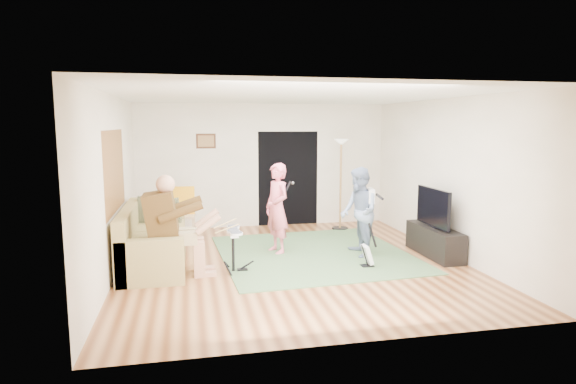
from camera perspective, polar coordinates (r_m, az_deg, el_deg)
The scene contains 19 objects.
floor at distance 8.00m, azimuth 0.55°, elevation -8.36°, with size 6.00×6.00×0.00m, color brown.
walls at distance 7.73m, azimuth 0.56°, elevation 1.29°, with size 5.50×6.00×2.70m, color white, non-canonical shape.
ceiling at distance 7.69m, azimuth 0.58°, elevation 11.33°, with size 6.00×6.00×0.00m, color white.
window_blinds at distance 7.81m, azimuth -19.87°, elevation 2.35°, with size 2.05×2.05×0.00m, color #965F2E.
doorway at distance 10.78m, azimuth 0.01°, elevation 1.61°, with size 2.10×2.10×0.00m, color black.
picture_frame at distance 10.50m, azimuth -9.70°, elevation 5.97°, with size 0.42×0.03×0.32m, color #3F2314.
area_rug at distance 8.53m, azimuth 3.06°, elevation -7.28°, with size 3.19×3.35×0.02m, color #476A41.
sofa at distance 8.12m, azimuth -16.21°, elevation -6.16°, with size 0.96×2.33×0.94m.
drummer at distance 7.39m, azimuth -13.14°, elevation -5.19°, with size 0.99×0.55×1.53m.
drum_kit at distance 7.49m, azimuth -6.51°, elevation -7.17°, with size 0.37×0.67×0.69m.
singer at distance 8.44m, azimuth -1.30°, elevation -1.96°, with size 0.58×0.38×1.59m, color #F0687F.
microphone at distance 8.41m, azimuth 0.03°, elevation 0.72°, with size 0.06×0.06×0.24m, color black, non-canonical shape.
guitarist at distance 8.33m, azimuth 8.42°, elevation -2.36°, with size 0.75×0.58×1.54m, color #7184A5.
guitar_held at distance 8.35m, azimuth 9.74°, elevation -0.44°, with size 0.12×0.60×0.26m, color silver, non-canonical shape.
guitar_spare at distance 7.82m, azimuth 9.43°, elevation -7.31°, with size 0.26×0.23×0.71m.
torchiere_lamp at distance 10.34m, azimuth 6.28°, elevation 2.85°, with size 0.35×0.35×1.94m.
dining_chair at distance 9.72m, azimuth -12.24°, elevation -3.37°, with size 0.47×0.49×1.03m.
tv_cabinet at distance 8.74m, azimuth 16.97°, elevation -5.61°, with size 0.40×1.40×0.50m, color black.
television at distance 8.59m, azimuth 16.84°, elevation -1.74°, with size 0.06×1.04×0.65m, color black.
Camera 1 is at (-1.64, -7.50, 2.26)m, focal length 30.00 mm.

